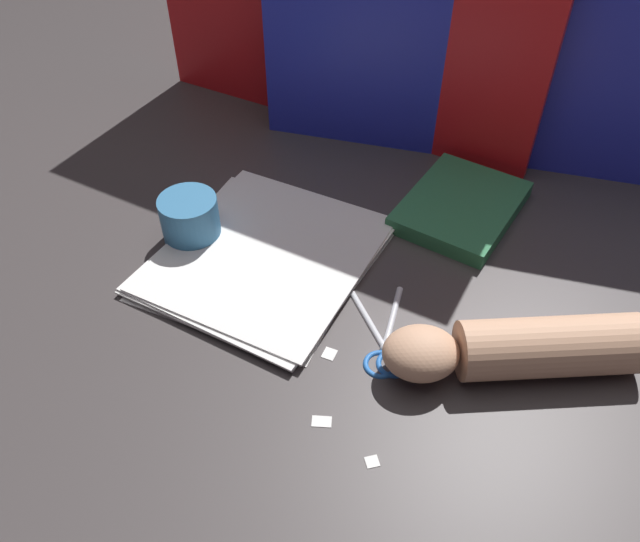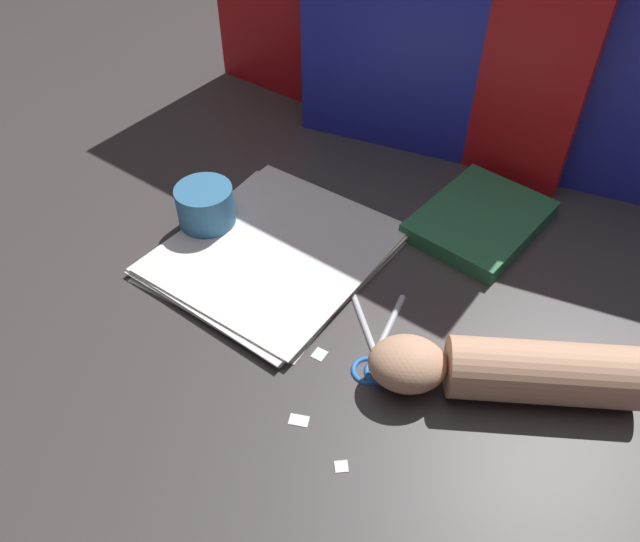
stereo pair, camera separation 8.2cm
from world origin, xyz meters
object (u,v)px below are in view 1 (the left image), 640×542
object	(u,v)px
mug	(191,220)
book_closed	(461,206)
scissors	(384,343)
hand_forearm	(518,348)
paper_stack	(264,257)

from	to	relation	value
mug	book_closed	bearing A→B (deg)	32.43
book_closed	scissors	world-z (taller)	book_closed
hand_forearm	mug	distance (m)	0.50
paper_stack	scissors	distance (m)	0.23
book_closed	mug	bearing A→B (deg)	-147.57
paper_stack	hand_forearm	world-z (taller)	hand_forearm
book_closed	hand_forearm	distance (m)	0.31
paper_stack	hand_forearm	bearing A→B (deg)	-7.26
scissors	mug	bearing A→B (deg)	166.83
paper_stack	book_closed	world-z (taller)	book_closed
paper_stack	scissors	world-z (taller)	paper_stack
scissors	mug	xyz separation A→B (m)	(-0.34, 0.08, 0.03)
book_closed	scissors	bearing A→B (deg)	-93.61
scissors	mug	size ratio (longest dim) A/B	1.86
mug	scissors	bearing A→B (deg)	-13.17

